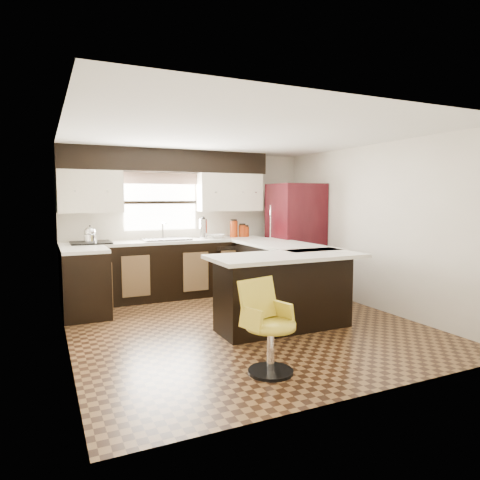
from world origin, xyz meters
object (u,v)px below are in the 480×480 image
peninsula_long (281,277)px  refrigerator (295,238)px  bar_chair (271,327)px  peninsula_return (284,293)px

peninsula_long → refrigerator: 1.24m
refrigerator → bar_chair: refrigerator is taller
refrigerator → bar_chair: bearing=-125.8°
peninsula_return → bar_chair: size_ratio=1.90×
peninsula_return → bar_chair: (-0.81, -1.12, -0.02)m
peninsula_return → bar_chair: 1.38m
peninsula_return → refrigerator: bearing=54.1°
peninsula_return → refrigerator: 2.28m
peninsula_return → peninsula_long: bearing=61.7°
peninsula_long → peninsula_return: (-0.53, -0.97, 0.00)m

